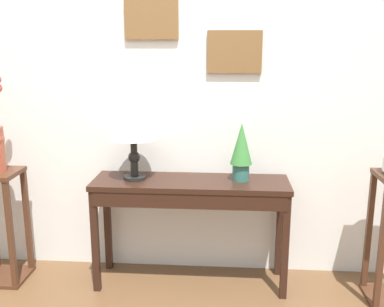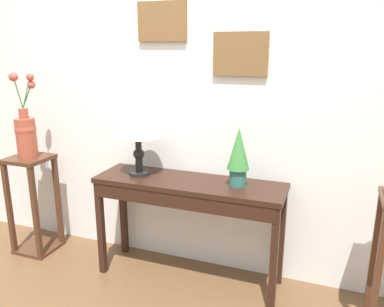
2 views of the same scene
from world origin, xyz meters
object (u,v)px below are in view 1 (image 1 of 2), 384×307
potted_plant_on_console (241,149)px  pedestal_stand_left (1,227)px  table_lamp (133,128)px  console_table (190,197)px

potted_plant_on_console → pedestal_stand_left: potted_plant_on_console is taller
pedestal_stand_left → potted_plant_on_console: bearing=2.9°
table_lamp → potted_plant_on_console: (0.72, 0.03, -0.14)m
console_table → table_lamp: size_ratio=2.81×
table_lamp → pedestal_stand_left: (-0.95, -0.06, -0.71)m
table_lamp → console_table: bearing=-3.6°
console_table → table_lamp: 0.60m
console_table → pedestal_stand_left: size_ratio=1.64×
table_lamp → potted_plant_on_console: 0.73m
console_table → potted_plant_on_console: bearing=8.7°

